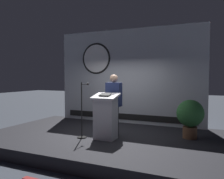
# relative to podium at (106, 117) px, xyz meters

# --- Properties ---
(ground_plane) EXTENTS (40.00, 40.00, 0.00)m
(ground_plane) POSITION_rel_podium_xyz_m (-0.22, 0.36, -0.87)
(ground_plane) COLOR #383D47
(stage_platform) EXTENTS (6.40, 4.00, 0.30)m
(stage_platform) POSITION_rel_podium_xyz_m (-0.22, 0.36, -0.72)
(stage_platform) COLOR black
(stage_platform) RESTS_ON ground
(banner_display) EXTENTS (5.13, 0.12, 3.19)m
(banner_display) POSITION_rel_podium_xyz_m (-0.25, 2.20, 1.02)
(banner_display) COLOR #B2B7C1
(banner_display) RESTS_ON stage_platform
(podium) EXTENTS (0.64, 0.50, 1.17)m
(podium) POSITION_rel_podium_xyz_m (0.00, 0.00, 0.00)
(podium) COLOR silver
(podium) RESTS_ON stage_platform
(speaker_person) EXTENTS (0.40, 0.26, 1.65)m
(speaker_person) POSITION_rel_podium_xyz_m (0.02, 0.48, 0.27)
(speaker_person) COLOR black
(speaker_person) RESTS_ON stage_platform
(microphone_stand) EXTENTS (0.24, 0.48, 1.44)m
(microphone_stand) POSITION_rel_podium_xyz_m (-0.61, -0.11, -0.07)
(microphone_stand) COLOR black
(microphone_stand) RESTS_ON stage_platform
(potted_plant) EXTENTS (0.69, 0.69, 1.00)m
(potted_plant) POSITION_rel_podium_xyz_m (1.95, 0.96, 0.03)
(potted_plant) COLOR brown
(potted_plant) RESTS_ON stage_platform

